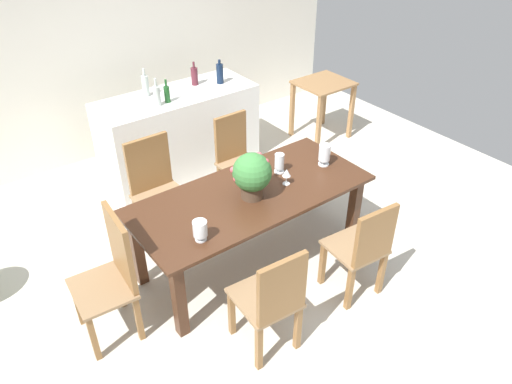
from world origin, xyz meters
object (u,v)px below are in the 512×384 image
at_px(chair_head_end, 113,271).
at_px(wine_bottle_green, 220,73).
at_px(wine_glass, 287,173).
at_px(chair_near_right, 363,247).
at_px(wine_bottle_amber, 167,94).
at_px(crystal_vase_left, 324,153).
at_px(chair_near_left, 272,299).
at_px(wine_bottle_clear, 145,85).
at_px(kitchen_counter, 180,133).
at_px(wine_bottle_tall, 194,76).
at_px(side_table, 323,95).
at_px(flower_centerpiece, 252,174).
at_px(crystal_vase_right, 200,229).
at_px(wine_bottle_dark, 157,96).
at_px(chair_far_right, 237,156).
at_px(chair_far_left, 155,184).
at_px(dining_table, 251,204).
at_px(crystal_vase_center_near, 279,162).

relative_size(chair_head_end, wine_bottle_green, 3.84).
bearing_deg(wine_glass, chair_near_right, -80.48).
bearing_deg(wine_bottle_green, wine_bottle_amber, -171.66).
bearing_deg(crystal_vase_left, chair_near_left, -146.07).
bearing_deg(wine_bottle_green, wine_bottle_clear, 168.07).
xyz_separation_m(chair_near_left, kitchen_counter, (0.78, 2.69, -0.06)).
bearing_deg(wine_bottle_tall, chair_head_end, -134.56).
bearing_deg(chair_head_end, wine_bottle_green, 133.84).
bearing_deg(crystal_vase_left, wine_glass, -175.12).
relative_size(wine_glass, side_table, 0.19).
distance_m(flower_centerpiece, wine_glass, 0.37).
bearing_deg(chair_near_right, chair_head_end, -21.84).
bearing_deg(chair_near_right, wine_glass, -75.44).
xyz_separation_m(crystal_vase_right, wine_bottle_dark, (0.67, 1.92, 0.21)).
xyz_separation_m(chair_far_right, side_table, (1.72, 0.54, 0.05)).
bearing_deg(wine_bottle_tall, kitchen_counter, -160.59).
bearing_deg(wine_bottle_tall, chair_far_left, -136.78).
bearing_deg(crystal_vase_right, wine_glass, 11.39).
bearing_deg(wine_bottle_amber, wine_bottle_dark, -171.49).
height_order(wine_bottle_dark, wine_bottle_amber, wine_bottle_dark).
xyz_separation_m(dining_table, wine_bottle_tall, (0.62, 1.91, 0.42)).
bearing_deg(chair_near_right, chair_far_left, -57.38).
relative_size(wine_bottle_green, wine_bottle_amber, 1.10).
bearing_deg(crystal_vase_right, chair_far_left, 80.40).
bearing_deg(dining_table, wine_bottle_clear, 89.11).
bearing_deg(flower_centerpiece, chair_far_left, 115.04).
bearing_deg(chair_far_right, flower_centerpiece, -118.05).
height_order(dining_table, kitchen_counter, kitchen_counter).
distance_m(chair_head_end, kitchen_counter, 2.40).
relative_size(chair_head_end, kitchen_counter, 0.59).
bearing_deg(crystal_vase_left, chair_far_right, 110.19).
bearing_deg(wine_bottle_dark, wine_bottle_tall, 23.37).
relative_size(chair_head_end, chair_near_left, 1.08).
relative_size(chair_far_left, wine_bottle_clear, 3.31).
xyz_separation_m(dining_table, chair_head_end, (-1.27, -0.01, -0.06)).
distance_m(crystal_vase_right, wine_bottle_amber, 2.10).
relative_size(chair_head_end, chair_far_right, 1.09).
height_order(crystal_vase_right, wine_bottle_amber, wine_bottle_amber).
bearing_deg(chair_far_right, crystal_vase_center_near, -95.52).
relative_size(chair_far_right, flower_centerpiece, 2.41).
bearing_deg(wine_bottle_tall, side_table, -17.06).
bearing_deg(wine_glass, wine_bottle_clear, 98.26).
distance_m(flower_centerpiece, side_table, 2.69).
distance_m(dining_table, chair_far_left, 1.01).
xyz_separation_m(chair_head_end, wine_bottle_amber, (1.40, 1.67, 0.47)).
relative_size(wine_bottle_amber, side_table, 0.33).
height_order(crystal_vase_right, side_table, crystal_vase_right).
relative_size(dining_table, wine_bottle_dark, 6.98).
relative_size(crystal_vase_left, wine_bottle_tall, 0.77).
relative_size(chair_near_left, wine_glass, 6.57).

